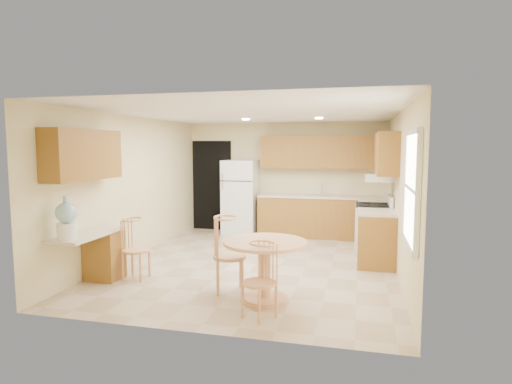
% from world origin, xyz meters
% --- Properties ---
extents(floor, '(5.50, 5.50, 0.00)m').
position_xyz_m(floor, '(0.00, 0.00, 0.00)').
color(floor, tan).
rests_on(floor, ground).
extents(ceiling, '(4.50, 5.50, 0.02)m').
position_xyz_m(ceiling, '(0.00, 0.00, 2.50)').
color(ceiling, white).
rests_on(ceiling, wall_back).
extents(wall_back, '(4.50, 0.02, 2.50)m').
position_xyz_m(wall_back, '(0.00, 2.75, 1.25)').
color(wall_back, beige).
rests_on(wall_back, floor).
extents(wall_front, '(4.50, 0.02, 2.50)m').
position_xyz_m(wall_front, '(0.00, -2.75, 1.25)').
color(wall_front, beige).
rests_on(wall_front, floor).
extents(wall_left, '(0.02, 5.50, 2.50)m').
position_xyz_m(wall_left, '(-2.25, 0.00, 1.25)').
color(wall_left, beige).
rests_on(wall_left, floor).
extents(wall_right, '(0.02, 5.50, 2.50)m').
position_xyz_m(wall_right, '(2.25, 0.00, 1.25)').
color(wall_right, beige).
rests_on(wall_right, floor).
extents(doorway, '(0.90, 0.02, 2.10)m').
position_xyz_m(doorway, '(-1.75, 2.73, 1.05)').
color(doorway, black).
rests_on(doorway, floor).
extents(base_cab_back, '(2.75, 0.60, 0.87)m').
position_xyz_m(base_cab_back, '(0.88, 2.45, 0.43)').
color(base_cab_back, olive).
rests_on(base_cab_back, floor).
extents(counter_back, '(2.75, 0.63, 0.04)m').
position_xyz_m(counter_back, '(0.88, 2.45, 0.89)').
color(counter_back, beige).
rests_on(counter_back, base_cab_back).
extents(base_cab_right_a, '(0.60, 0.59, 0.87)m').
position_xyz_m(base_cab_right_a, '(1.95, 1.85, 0.43)').
color(base_cab_right_a, olive).
rests_on(base_cab_right_a, floor).
extents(counter_right_a, '(0.63, 0.59, 0.04)m').
position_xyz_m(counter_right_a, '(1.95, 1.85, 0.89)').
color(counter_right_a, beige).
rests_on(counter_right_a, base_cab_right_a).
extents(base_cab_right_b, '(0.60, 0.80, 0.87)m').
position_xyz_m(base_cab_right_b, '(1.95, 0.40, 0.43)').
color(base_cab_right_b, olive).
rests_on(base_cab_right_b, floor).
extents(counter_right_b, '(0.63, 0.80, 0.04)m').
position_xyz_m(counter_right_b, '(1.95, 0.40, 0.89)').
color(counter_right_b, beige).
rests_on(counter_right_b, base_cab_right_b).
extents(upper_cab_back, '(2.75, 0.33, 0.70)m').
position_xyz_m(upper_cab_back, '(0.88, 2.58, 1.85)').
color(upper_cab_back, olive).
rests_on(upper_cab_back, wall_back).
extents(upper_cab_right, '(0.33, 2.42, 0.70)m').
position_xyz_m(upper_cab_right, '(2.08, 1.21, 1.85)').
color(upper_cab_right, olive).
rests_on(upper_cab_right, wall_right).
extents(upper_cab_left, '(0.33, 1.40, 0.70)m').
position_xyz_m(upper_cab_left, '(-2.08, -1.60, 1.85)').
color(upper_cab_left, olive).
rests_on(upper_cab_left, wall_left).
extents(sink, '(0.78, 0.44, 0.01)m').
position_xyz_m(sink, '(0.85, 2.45, 0.91)').
color(sink, silver).
rests_on(sink, counter_back).
extents(range_hood, '(0.50, 0.76, 0.14)m').
position_xyz_m(range_hood, '(2.00, 1.18, 1.42)').
color(range_hood, silver).
rests_on(range_hood, upper_cab_right).
extents(desk_pedestal, '(0.48, 0.42, 0.72)m').
position_xyz_m(desk_pedestal, '(-2.00, -1.32, 0.36)').
color(desk_pedestal, olive).
rests_on(desk_pedestal, floor).
extents(desk_top, '(0.50, 1.20, 0.04)m').
position_xyz_m(desk_top, '(-2.00, -1.70, 0.75)').
color(desk_top, beige).
rests_on(desk_top, desk_pedestal).
extents(window, '(0.06, 1.12, 1.30)m').
position_xyz_m(window, '(2.23, -1.85, 1.50)').
color(window, white).
rests_on(window, wall_right).
extents(can_light_a, '(0.14, 0.14, 0.02)m').
position_xyz_m(can_light_a, '(-0.50, 1.20, 2.48)').
color(can_light_a, white).
rests_on(can_light_a, ceiling).
extents(can_light_b, '(0.14, 0.14, 0.02)m').
position_xyz_m(can_light_b, '(0.90, 1.20, 2.48)').
color(can_light_b, white).
rests_on(can_light_b, ceiling).
extents(refrigerator, '(0.73, 0.72, 1.66)m').
position_xyz_m(refrigerator, '(-0.95, 2.40, 0.83)').
color(refrigerator, white).
rests_on(refrigerator, floor).
extents(stove, '(0.65, 0.76, 1.09)m').
position_xyz_m(stove, '(1.92, 1.18, 0.47)').
color(stove, white).
rests_on(stove, floor).
extents(dining_table, '(1.06, 1.06, 0.78)m').
position_xyz_m(dining_table, '(0.52, -1.67, 0.51)').
color(dining_table, tan).
rests_on(dining_table, floor).
extents(chair_table_a, '(0.45, 0.58, 1.02)m').
position_xyz_m(chair_table_a, '(-0.03, -1.52, 0.62)').
color(chair_table_a, tan).
rests_on(chair_table_a, floor).
extents(chair_table_b, '(0.38, 0.44, 0.86)m').
position_xyz_m(chair_table_b, '(0.57, -2.28, 0.53)').
color(chair_table_b, tan).
rests_on(chair_table_b, floor).
extents(chair_desk, '(0.40, 0.51, 0.89)m').
position_xyz_m(chair_desk, '(-1.55, -1.29, 0.55)').
color(chair_desk, tan).
rests_on(chair_desk, floor).
extents(water_crock, '(0.27, 0.27, 0.56)m').
position_xyz_m(water_crock, '(-2.00, -2.12, 1.02)').
color(water_crock, white).
rests_on(water_crock, desk_top).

